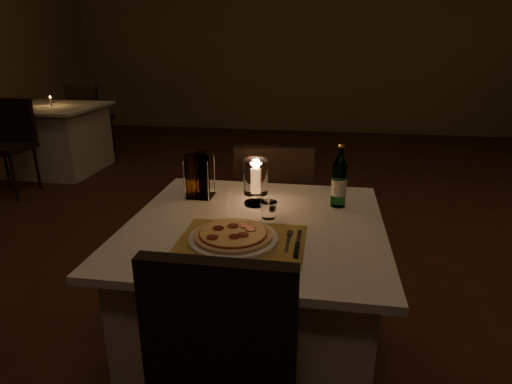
# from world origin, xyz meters

# --- Properties ---
(floor) EXTENTS (8.00, 10.00, 0.02)m
(floor) POSITION_xyz_m (0.00, 0.00, -0.01)
(floor) COLOR #472416
(floor) RESTS_ON ground
(wall_back) EXTENTS (8.00, 0.02, 3.00)m
(wall_back) POSITION_xyz_m (0.00, 5.01, 1.50)
(wall_back) COLOR #88714F
(wall_back) RESTS_ON ground
(main_table) EXTENTS (1.00, 1.00, 0.74)m
(main_table) POSITION_xyz_m (-0.18, -0.55, 0.37)
(main_table) COLOR silver
(main_table) RESTS_ON ground
(chair_far) EXTENTS (0.42, 0.42, 0.90)m
(chair_far) POSITION_xyz_m (-0.18, 0.16, 0.55)
(chair_far) COLOR black
(chair_far) RESTS_ON ground
(placemat) EXTENTS (0.45, 0.34, 0.00)m
(placemat) POSITION_xyz_m (-0.20, -0.73, 0.74)
(placemat) COLOR #A38838
(placemat) RESTS_ON main_table
(plate) EXTENTS (0.32, 0.32, 0.01)m
(plate) POSITION_xyz_m (-0.23, -0.73, 0.75)
(plate) COLOR white
(plate) RESTS_ON placemat
(pizza) EXTENTS (0.28, 0.28, 0.02)m
(pizza) POSITION_xyz_m (-0.23, -0.73, 0.77)
(pizza) COLOR #D8B77F
(pizza) RESTS_ON plate
(fork) EXTENTS (0.02, 0.18, 0.00)m
(fork) POSITION_xyz_m (-0.03, -0.70, 0.75)
(fork) COLOR silver
(fork) RESTS_ON placemat
(knife) EXTENTS (0.02, 0.22, 0.01)m
(knife) POSITION_xyz_m (0.00, -0.76, 0.75)
(knife) COLOR black
(knife) RESTS_ON placemat
(tumbler) EXTENTS (0.07, 0.07, 0.07)m
(tumbler) POSITION_xyz_m (-0.13, -0.50, 0.77)
(tumbler) COLOR white
(tumbler) RESTS_ON main_table
(water_bottle) EXTENTS (0.07, 0.07, 0.27)m
(water_bottle) POSITION_xyz_m (0.15, -0.32, 0.85)
(water_bottle) COLOR #57A26D
(water_bottle) RESTS_ON main_table
(hurricane_candle) EXTENTS (0.11, 0.11, 0.20)m
(hurricane_candle) POSITION_xyz_m (-0.21, -0.36, 0.86)
(hurricane_candle) COLOR white
(hurricane_candle) RESTS_ON main_table
(cruet_caddy) EXTENTS (0.12, 0.12, 0.21)m
(cruet_caddy) POSITION_xyz_m (-0.47, -0.32, 0.84)
(cruet_caddy) COLOR white
(cruet_caddy) RESTS_ON main_table
(neighbor_table_left) EXTENTS (1.00, 1.00, 0.74)m
(neighbor_table_left) POSITION_xyz_m (-2.90, 2.24, 0.37)
(neighbor_table_left) COLOR silver
(neighbor_table_left) RESTS_ON ground
(neighbor_chair_la) EXTENTS (0.42, 0.42, 0.90)m
(neighbor_chair_la) POSITION_xyz_m (-2.90, 1.52, 0.55)
(neighbor_chair_la) COLOR black
(neighbor_chair_la) RESTS_ON ground
(neighbor_chair_lb) EXTENTS (0.42, 0.42, 0.90)m
(neighbor_chair_lb) POSITION_xyz_m (-2.90, 2.95, 0.55)
(neighbor_chair_lb) COLOR black
(neighbor_chair_lb) RESTS_ON ground
(neighbor_candle_left) EXTENTS (0.03, 0.03, 0.11)m
(neighbor_candle_left) POSITION_xyz_m (-2.90, 2.24, 0.79)
(neighbor_candle_left) COLOR white
(neighbor_candle_left) RESTS_ON neighbor_table_left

